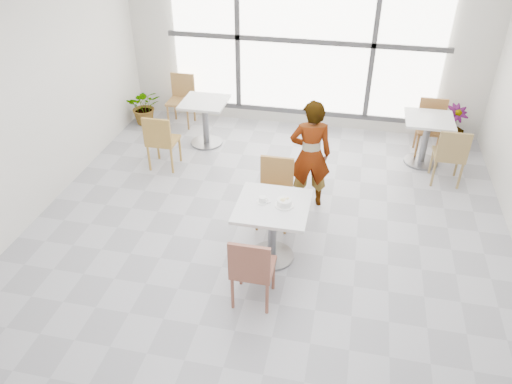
% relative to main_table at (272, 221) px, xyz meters
% --- Properties ---
extents(floor, '(7.00, 7.00, 0.00)m').
position_rel_main_table_xyz_m(floor, '(-0.16, 0.14, -0.52)').
color(floor, '#9E9EA5').
rests_on(floor, ground).
extents(wall_back, '(6.00, 0.00, 6.00)m').
position_rel_main_table_xyz_m(wall_back, '(-0.16, 3.64, 0.98)').
color(wall_back, silver).
rests_on(wall_back, ground).
extents(wall_left, '(0.00, 7.00, 7.00)m').
position_rel_main_table_xyz_m(wall_left, '(-3.16, 0.14, 0.98)').
color(wall_left, silver).
rests_on(wall_left, ground).
extents(window, '(4.60, 0.07, 2.52)m').
position_rel_main_table_xyz_m(window, '(-0.16, 3.58, 0.98)').
color(window, white).
rests_on(window, ground).
extents(main_table, '(0.80, 0.80, 0.75)m').
position_rel_main_table_xyz_m(main_table, '(0.00, 0.00, 0.00)').
color(main_table, silver).
rests_on(main_table, ground).
extents(chair_near, '(0.42, 0.42, 0.87)m').
position_rel_main_table_xyz_m(chair_near, '(-0.07, -0.77, -0.02)').
color(chair_near, brown).
rests_on(chair_near, ground).
extents(chair_far, '(0.42, 0.42, 0.87)m').
position_rel_main_table_xyz_m(chair_far, '(-0.10, 0.73, -0.02)').
color(chair_far, olive).
rests_on(chair_far, ground).
extents(oatmeal_bowl, '(0.21, 0.21, 0.09)m').
position_rel_main_table_xyz_m(oatmeal_bowl, '(0.12, 0.01, 0.27)').
color(oatmeal_bowl, white).
rests_on(oatmeal_bowl, main_table).
extents(coffee_cup, '(0.16, 0.13, 0.07)m').
position_rel_main_table_xyz_m(coffee_cup, '(-0.12, 0.03, 0.26)').
color(coffee_cup, white).
rests_on(coffee_cup, main_table).
extents(person, '(0.61, 0.47, 1.50)m').
position_rel_main_table_xyz_m(person, '(0.27, 1.21, 0.22)').
color(person, black).
rests_on(person, ground).
extents(bg_table_left, '(0.70, 0.70, 0.75)m').
position_rel_main_table_xyz_m(bg_table_left, '(-1.58, 2.58, -0.04)').
color(bg_table_left, silver).
rests_on(bg_table_left, ground).
extents(bg_table_right, '(0.70, 0.70, 0.75)m').
position_rel_main_table_xyz_m(bg_table_right, '(1.86, 2.67, -0.04)').
color(bg_table_right, silver).
rests_on(bg_table_right, ground).
extents(bg_chair_left_near, '(0.42, 0.42, 0.87)m').
position_rel_main_table_xyz_m(bg_chair_left_near, '(-1.98, 1.67, -0.02)').
color(bg_chair_left_near, '#A57A38').
rests_on(bg_chair_left_near, ground).
extents(bg_chair_left_far, '(0.42, 0.42, 0.87)m').
position_rel_main_table_xyz_m(bg_chair_left_far, '(-2.21, 3.27, -0.02)').
color(bg_chair_left_far, '#A37640').
rests_on(bg_chair_left_far, ground).
extents(bg_chair_right_near, '(0.42, 0.42, 0.87)m').
position_rel_main_table_xyz_m(bg_chair_right_near, '(2.14, 2.10, -0.02)').
color(bg_chair_right_near, olive).
rests_on(bg_chair_right_near, ground).
extents(bg_chair_right_far, '(0.42, 0.42, 0.87)m').
position_rel_main_table_xyz_m(bg_chair_right_far, '(1.96, 3.04, -0.02)').
color(bg_chair_right_far, '#966333').
rests_on(bg_chair_right_far, ground).
extents(plant_left, '(0.72, 0.67, 0.65)m').
position_rel_main_table_xyz_m(plant_left, '(-2.86, 3.11, -0.20)').
color(plant_left, '#4A8A45').
rests_on(plant_left, ground).
extents(plant_right, '(0.49, 0.49, 0.69)m').
position_rel_main_table_xyz_m(plant_right, '(2.34, 3.34, -0.18)').
color(plant_right, '#3E7D3B').
rests_on(plant_right, ground).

